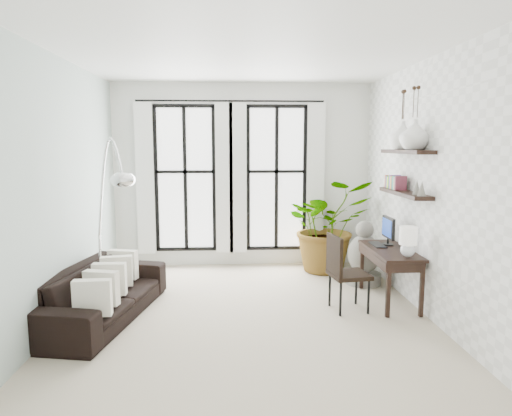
{
  "coord_description": "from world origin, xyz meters",
  "views": [
    {
      "loc": [
        -0.18,
        -5.54,
        2.14
      ],
      "look_at": [
        0.12,
        0.3,
        1.33
      ],
      "focal_mm": 32.0,
      "sensor_mm": 36.0,
      "label": 1
    }
  ],
  "objects": [
    {
      "name": "floor",
      "position": [
        0.0,
        0.0,
        0.0
      ],
      "size": [
        5.0,
        5.0,
        0.0
      ],
      "primitive_type": "plane",
      "color": "#B7A992",
      "rests_on": "ground"
    },
    {
      "name": "ceiling",
      "position": [
        0.0,
        0.0,
        3.2
      ],
      "size": [
        5.0,
        5.0,
        0.0
      ],
      "primitive_type": "plane",
      "color": "white",
      "rests_on": "wall_back"
    },
    {
      "name": "wall_left",
      "position": [
        -2.25,
        0.0,
        1.6
      ],
      "size": [
        0.0,
        5.0,
        5.0
      ],
      "primitive_type": "plane",
      "rotation": [
        1.57,
        0.0,
        1.57
      ],
      "color": "#ABBFB7",
      "rests_on": "floor"
    },
    {
      "name": "wall_right",
      "position": [
        2.25,
        0.0,
        1.6
      ],
      "size": [
        0.0,
        5.0,
        5.0
      ],
      "primitive_type": "plane",
      "rotation": [
        1.57,
        0.0,
        -1.57
      ],
      "color": "white",
      "rests_on": "floor"
    },
    {
      "name": "wall_back",
      "position": [
        0.0,
        2.5,
        1.6
      ],
      "size": [
        4.5,
        0.0,
        4.5
      ],
      "primitive_type": "plane",
      "rotation": [
        1.57,
        0.0,
        0.0
      ],
      "color": "white",
      "rests_on": "floor"
    },
    {
      "name": "windows",
      "position": [
        -0.2,
        2.43,
        1.56
      ],
      "size": [
        3.26,
        0.13,
        2.65
      ],
      "color": "white",
      "rests_on": "wall_back"
    },
    {
      "name": "wall_shelves",
      "position": [
        2.11,
        0.42,
        1.73
      ],
      "size": [
        0.25,
        1.3,
        0.6
      ],
      "color": "black",
      "rests_on": "wall_right"
    },
    {
      "name": "sofa",
      "position": [
        -1.8,
        -0.02,
        0.33
      ],
      "size": [
        1.28,
        2.36,
        0.65
      ],
      "primitive_type": "imported",
      "rotation": [
        0.0,
        0.0,
        1.38
      ],
      "color": "black",
      "rests_on": "floor"
    },
    {
      "name": "throw_pillows",
      "position": [
        -1.7,
        -0.02,
        0.5
      ],
      "size": [
        0.4,
        1.52,
        0.4
      ],
      "color": "silver",
      "rests_on": "sofa"
    },
    {
      "name": "plant",
      "position": [
        1.42,
        2.0,
        0.79
      ],
      "size": [
        1.59,
        1.43,
        1.58
      ],
      "primitive_type": "imported",
      "rotation": [
        0.0,
        0.0,
        0.15
      ],
      "color": "#2D7228",
      "rests_on": "floor"
    },
    {
      "name": "desk",
      "position": [
        1.95,
        0.33,
        0.7
      ],
      "size": [
        0.53,
        1.25,
        1.13
      ],
      "color": "black",
      "rests_on": "floor"
    },
    {
      "name": "desk_chair",
      "position": [
        1.23,
        0.1,
        0.57
      ],
      "size": [
        0.54,
        0.54,
        1.0
      ],
      "rotation": [
        0.0,
        0.0,
        0.15
      ],
      "color": "black",
      "rests_on": "floor"
    },
    {
      "name": "arc_lamp",
      "position": [
        -1.69,
        0.17,
        1.64
      ],
      "size": [
        0.72,
        0.61,
        2.23
      ],
      "color": "silver",
      "rests_on": "floor"
    },
    {
      "name": "buddha",
      "position": [
        1.84,
        1.23,
        0.41
      ],
      "size": [
        0.55,
        0.55,
        0.99
      ],
      "color": "gray",
      "rests_on": "floor"
    },
    {
      "name": "vase_a",
      "position": [
        2.11,
        0.13,
        2.27
      ],
      "size": [
        0.37,
        0.37,
        0.38
      ],
      "primitive_type": "imported",
      "color": "white",
      "rests_on": "shelf_upper"
    },
    {
      "name": "vase_b",
      "position": [
        2.11,
        0.53,
        2.27
      ],
      "size": [
        0.37,
        0.37,
        0.38
      ],
      "primitive_type": "imported",
      "color": "white",
      "rests_on": "shelf_upper"
    }
  ]
}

